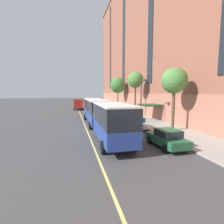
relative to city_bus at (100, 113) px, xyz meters
name	(u,v)px	position (x,y,z in m)	size (l,w,h in m)	color
ground_plane	(91,129)	(-1.16, 0.74, -2.11)	(260.00, 260.00, 0.00)	#424244
sidewalk	(148,122)	(8.14, 3.74, -2.03)	(4.98, 160.00, 0.15)	#9E9B93
city_bus	(100,113)	(0.00, 0.00, 0.00)	(2.86, 20.30, 3.63)	navy
parked_car_navy_0	(110,111)	(4.40, 14.64, -1.32)	(2.10, 4.37, 1.56)	navy
parked_car_green_1	(167,138)	(4.31, -8.16, -1.32)	(2.12, 4.33, 1.56)	#23603D
parked_car_darkgray_2	(101,106)	(4.38, 26.31, -1.32)	(2.11, 4.43, 1.56)	#4C4C51
parked_car_silver_3	(136,123)	(4.55, -0.48, -1.33)	(2.02, 4.44, 1.56)	#B7B7BC
box_truck	(78,103)	(-1.75, 26.88, -0.46)	(2.45, 7.24, 2.85)	maroon
street_tree_mid_block	(174,81)	(8.20, -2.82, 3.80)	(3.00, 3.00, 7.33)	brown
street_tree_far_uptown	(135,80)	(8.20, 9.84, 4.75)	(2.95, 2.95, 8.26)	brown
street_tree_far_downtown	(118,85)	(8.20, 22.51, 4.32)	(3.97, 3.97, 8.29)	brown
street_lamp	(142,97)	(6.25, 2.05, 1.92)	(0.36, 1.48, 6.25)	#2D2D30
fire_hydrant	(118,112)	(6.15, 14.26, -1.61)	(0.42, 0.24, 0.72)	red
lane_centerline	(85,125)	(-1.70, 3.74, -2.10)	(0.16, 140.00, 0.01)	#E0D66B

